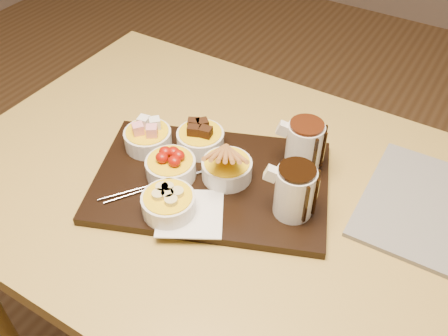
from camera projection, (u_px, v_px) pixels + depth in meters
The scene contains 11 objects.
dining_table at pixel (238, 220), 1.07m from camera, with size 1.20×0.80×0.75m.
serving_board at pixel (211, 181), 1.00m from camera, with size 0.46×0.30×0.02m, color black.
napkin at pixel (190, 213), 0.92m from camera, with size 0.12×0.12×0.00m, color white.
bowl_marshmallows at pixel (148, 139), 1.05m from camera, with size 0.10×0.10×0.04m, color silver.
bowl_cake at pixel (200, 140), 1.05m from camera, with size 0.10×0.10×0.04m, color silver.
bowl_strawberries at pixel (171, 168), 0.99m from camera, with size 0.10×0.10×0.04m, color silver.
bowl_biscotti at pixel (227, 169), 0.98m from camera, with size 0.10×0.10×0.04m, color silver.
bowl_bananas at pixel (169, 204), 0.91m from camera, with size 0.10×0.10×0.04m, color silver.
pitcher_dark_chocolate at pixel (295, 192), 0.89m from camera, with size 0.07×0.07×0.10m, color silver.
pitcher_milk_chocolate at pixel (304, 146), 0.99m from camera, with size 0.07×0.07×0.10m, color silver.
fondue_skewers at pixel (163, 182), 0.98m from camera, with size 0.26×0.03×0.01m, color silver, non-canonical shape.
Camera 1 is at (0.34, -0.61, 1.46)m, focal length 40.00 mm.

